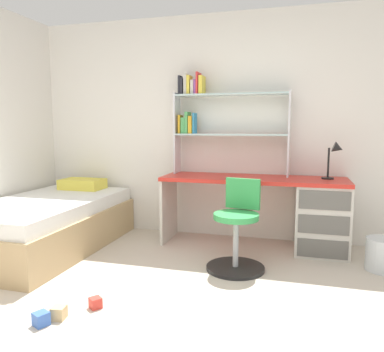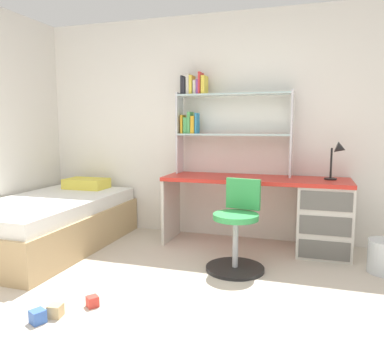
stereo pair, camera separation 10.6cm
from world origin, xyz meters
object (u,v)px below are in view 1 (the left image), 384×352
(toy_block_natural_2, at_px, (59,313))
(desk_lamp, at_px, (336,154))
(desk, at_px, (302,211))
(waste_bin, at_px, (383,255))
(bookshelf_hutch, at_px, (215,115))
(swivel_chair, at_px, (237,234))
(toy_block_blue_1, at_px, (41,319))
(bed_platform, at_px, (47,224))
(toy_block_red_0, at_px, (96,303))

(toy_block_natural_2, bearing_deg, desk_lamp, 46.31)
(desk, height_order, waste_bin, desk)
(bookshelf_hutch, distance_m, swivel_chair, 1.44)
(toy_block_natural_2, bearing_deg, toy_block_blue_1, -121.14)
(bed_platform, bearing_deg, toy_block_red_0, -42.07)
(desk_lamp, xyz_separation_m, waste_bin, (0.39, -0.42, -0.85))
(desk_lamp, height_order, toy_block_natural_2, desk_lamp)
(desk_lamp, xyz_separation_m, bed_platform, (-2.86, -0.69, -0.74))
(waste_bin, xyz_separation_m, toy_block_blue_1, (-2.31, -1.62, -0.10))
(toy_block_red_0, bearing_deg, waste_bin, 32.16)
(swivel_chair, height_order, bed_platform, swivel_chair)
(bed_platform, distance_m, toy_block_red_0, 1.58)
(toy_block_red_0, xyz_separation_m, toy_block_natural_2, (-0.16, -0.20, 0.01))
(desk, bearing_deg, toy_block_red_0, -129.43)
(bookshelf_hutch, distance_m, bed_platform, 2.14)
(bookshelf_hutch, bearing_deg, toy_block_red_0, -103.29)
(bookshelf_hutch, xyz_separation_m, bed_platform, (-1.61, -0.83, -1.14))
(bookshelf_hutch, xyz_separation_m, desk_lamp, (1.25, -0.14, -0.41))
(bookshelf_hutch, xyz_separation_m, swivel_chair, (0.39, -0.87, -1.08))
(toy_block_red_0, height_order, toy_block_blue_1, toy_block_blue_1)
(bookshelf_hutch, bearing_deg, toy_block_natural_2, -106.05)
(desk, height_order, toy_block_red_0, desk)
(swivel_chair, bearing_deg, toy_block_natural_2, -129.24)
(bed_platform, distance_m, waste_bin, 3.27)
(swivel_chair, relative_size, toy_block_blue_1, 9.22)
(waste_bin, xyz_separation_m, toy_block_natural_2, (-2.25, -1.52, -0.10))
(toy_block_blue_1, relative_size, toy_block_natural_2, 1.01)
(swivel_chair, distance_m, waste_bin, 1.30)
(waste_bin, distance_m, toy_block_natural_2, 2.71)
(toy_block_blue_1, height_order, toy_block_natural_2, same)
(desk, distance_m, swivel_chair, 0.90)
(desk, relative_size, bed_platform, 0.99)
(desk, distance_m, bed_platform, 2.65)
(bookshelf_hutch, relative_size, bed_platform, 0.65)
(swivel_chair, bearing_deg, desk_lamp, 40.07)
(bed_platform, bearing_deg, waste_bin, 4.67)
(toy_block_natural_2, bearing_deg, waste_bin, 34.03)
(desk_lamp, bearing_deg, toy_block_natural_2, -133.69)
(desk, relative_size, toy_block_natural_2, 22.17)
(bed_platform, relative_size, waste_bin, 6.65)
(bed_platform, bearing_deg, bookshelf_hutch, 27.36)
(desk, bearing_deg, bookshelf_hutch, 169.58)
(bookshelf_hutch, bearing_deg, bed_platform, -152.64)
(waste_bin, height_order, toy_block_blue_1, waste_bin)
(bed_platform, bearing_deg, desk_lamp, 13.52)
(desk_lamp, distance_m, bed_platform, 3.03)
(desk, xyz_separation_m, bed_platform, (-2.57, -0.66, -0.15))
(desk, distance_m, toy_block_red_0, 2.24)
(bookshelf_hutch, bearing_deg, waste_bin, -18.94)
(desk, bearing_deg, swivel_chair, -129.20)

